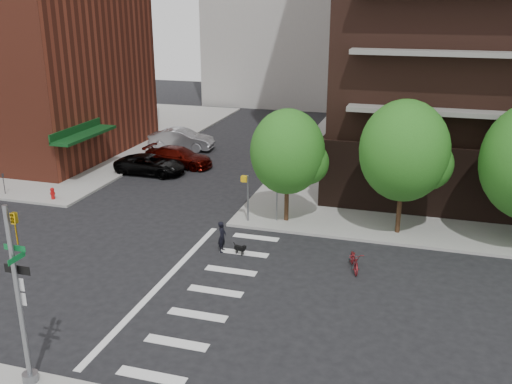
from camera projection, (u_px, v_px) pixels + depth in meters
The scene contains 15 objects.
ground at pixel (151, 282), 24.97m from camera, with size 120.00×120.00×0.00m, color black.
sidewalk_nw at pixel (27, 131), 52.91m from camera, with size 31.00×33.00×0.15m, color gray.
crosswalk at pixel (198, 289), 24.37m from camera, with size 3.85×13.00×0.01m.
tree_a at pixel (287, 152), 30.30m from camera, with size 4.00×4.00×5.90m.
tree_b at pixel (404, 151), 28.51m from camera, with size 4.50×4.50×6.65m.
traffic_signal at pixel (21, 311), 17.43m from camera, with size 0.90×0.75×6.00m.
pedestrian_signal at pixel (254, 191), 30.93m from camera, with size 2.18×0.67×2.60m.
fire_hydrant at pixel (53, 193), 34.72m from camera, with size 0.24×0.24×0.73m.
parking_meter at pixel (4, 181), 35.54m from camera, with size 0.10×0.08×1.32m.
parked_car_black at pixel (151, 165), 40.11m from camera, with size 4.99×2.30×1.39m, color black.
parked_car_maroon at pixel (179, 157), 41.87m from camera, with size 5.10×2.07×1.48m, color #380502.
parked_car_silver at pixel (182, 139), 46.61m from camera, with size 5.24×1.83×1.73m, color #ACAEB4.
scooter at pixel (355, 260), 25.94m from camera, with size 0.64×1.83×0.96m, color maroon.
dog_walker at pixel (222, 237), 27.75m from camera, with size 0.37×0.57×1.56m, color black.
dog at pixel (240, 248), 27.51m from camera, with size 0.64×0.32×0.53m.
Camera 1 is at (10.81, -20.13, 11.76)m, focal length 40.00 mm.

